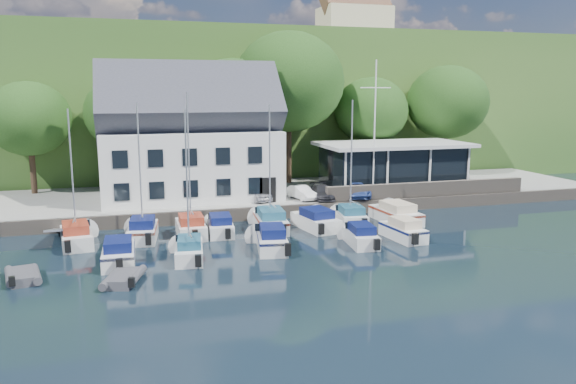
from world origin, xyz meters
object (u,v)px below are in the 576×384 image
object	(u,v)px
club_pavilion	(392,165)
boat_r1_0	(72,174)
car_dgrey	(322,192)
boat_r1_7	(396,212)
dinghy_1	(124,277)
boat_r1_1	(140,169)
boat_r1_4	(270,164)
boat_r2_1	(187,188)
boat_r1_2	(189,169)
boat_r1_3	(220,224)
car_silver	(256,193)
harbor_building	(190,145)
boat_r2_2	(271,237)
boat_r2_4	(403,228)
flagpole	(375,129)
car_white	(302,192)
boat_r2_3	(360,234)
dinghy_0	(23,274)
car_blue	(357,189)
boat_r1_6	(351,165)
boat_r1_5	(316,218)
boat_r2_0	(119,251)

from	to	relation	value
club_pavilion	boat_r1_0	size ratio (longest dim) A/B	1.44
car_dgrey	boat_r1_7	size ratio (longest dim) A/B	0.56
dinghy_1	boat_r1_1	bearing A→B (deg)	98.19
boat_r1_4	boat_r2_1	xyz separation A→B (m)	(-6.31, -5.67, -0.50)
boat_r1_2	boat_r1_3	xyz separation A→B (m)	(1.99, 0.04, -3.89)
car_silver	boat_r1_2	bearing A→B (deg)	-149.60
harbor_building	boat_r1_1	size ratio (longest dim) A/B	1.53
boat_r2_2	boat_r1_2	bearing A→B (deg)	143.57
club_pavilion	boat_r2_1	xyz separation A→B (m)	(-19.81, -13.75, 1.15)
boat_r2_4	dinghy_1	distance (m)	18.17
boat_r1_2	flagpole	bearing A→B (deg)	18.70
car_white	boat_r1_2	xyz separation A→B (m)	(-9.57, -5.52, 3.04)
boat_r2_3	dinghy_0	xyz separation A→B (m)	(-19.55, -1.55, -0.36)
club_pavilion	boat_r1_7	world-z (taller)	club_pavilion
car_blue	boat_r2_4	bearing A→B (deg)	-80.81
boat_r1_2	boat_r1_1	bearing A→B (deg)	-177.74
car_blue	flagpole	xyz separation A→B (m)	(1.50, 0.08, 4.94)
flagpole	car_blue	bearing A→B (deg)	-176.99
harbor_building	boat_r1_7	world-z (taller)	harbor_building
car_blue	boat_r1_6	xyz separation A→B (m)	(-2.63, -5.02, 2.80)
boat_r1_0	boat_r2_3	size ratio (longest dim) A/B	1.71
boat_r2_4	boat_r2_1	bearing A→B (deg)	176.73
flagpole	boat_r1_4	size ratio (longest dim) A/B	1.19
boat_r1_5	boat_r1_2	bearing A→B (deg)	167.42
car_blue	boat_r1_2	bearing A→B (deg)	-146.03
boat_r1_3	boat_r1_7	bearing A→B (deg)	4.02
boat_r1_0	car_white	bearing A→B (deg)	11.28
car_silver	boat_r1_7	world-z (taller)	car_silver
boat_r1_7	boat_r1_4	bearing A→B (deg)	173.16
club_pavilion	dinghy_1	distance (m)	29.09
boat_r1_2	dinghy_0	distance (m)	12.30
boat_r2_0	dinghy_0	xyz separation A→B (m)	(-4.76, -1.70, -0.41)
boat_r1_0	boat_r2_2	size ratio (longest dim) A/B	1.51
car_silver	boat_r1_1	size ratio (longest dim) A/B	0.38
car_blue	boat_r1_1	world-z (taller)	boat_r1_1
car_blue	harbor_building	bearing A→B (deg)	178.06
car_dgrey	boat_r1_7	xyz separation A→B (m)	(3.94, -5.27, -0.79)
boat_r2_0	boat_r2_1	bearing A→B (deg)	-3.46
boat_r1_2	boat_r2_0	world-z (taller)	boat_r1_2
boat_r1_6	boat_r2_2	bearing A→B (deg)	-139.67
boat_r1_0	boat_r2_2	distance (m)	13.05
boat_r1_1	boat_r2_2	size ratio (longest dim) A/B	1.55
boat_r1_2	boat_r1_6	size ratio (longest dim) A/B	1.03
car_white	car_blue	size ratio (longest dim) A/B	0.90
flagpole	boat_r1_7	distance (m)	7.84
car_silver	car_dgrey	xyz separation A→B (m)	(5.38, -0.86, -0.05)
club_pavilion	boat_r2_4	size ratio (longest dim) A/B	2.49
flagpole	boat_r1_2	size ratio (longest dim) A/B	1.22
boat_r1_3	dinghy_1	world-z (taller)	boat_r1_3
car_white	boat_r1_1	xyz separation A→B (m)	(-12.73, -5.62, 3.15)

